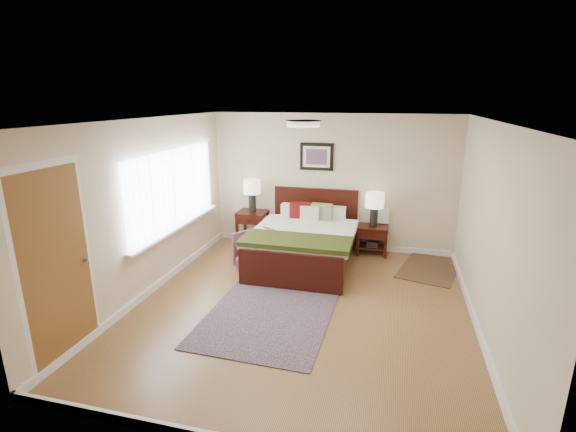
% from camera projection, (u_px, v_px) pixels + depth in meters
% --- Properties ---
extents(floor, '(5.00, 5.00, 0.00)m').
position_uv_depth(floor, '(301.00, 306.00, 5.73)').
color(floor, olive).
rests_on(floor, ground).
extents(back_wall, '(4.50, 0.04, 2.50)m').
position_uv_depth(back_wall, '(331.00, 182.00, 7.72)').
color(back_wall, beige).
rests_on(back_wall, ground).
extents(front_wall, '(4.50, 0.04, 2.50)m').
position_uv_depth(front_wall, '(229.00, 312.00, 3.06)').
color(front_wall, beige).
rests_on(front_wall, ground).
extents(left_wall, '(0.04, 5.00, 2.50)m').
position_uv_depth(left_wall, '(148.00, 208.00, 5.92)').
color(left_wall, beige).
rests_on(left_wall, ground).
extents(right_wall, '(0.04, 5.00, 2.50)m').
position_uv_depth(right_wall, '(491.00, 233.00, 4.85)').
color(right_wall, beige).
rests_on(right_wall, ground).
extents(ceiling, '(4.50, 5.00, 0.02)m').
position_uv_depth(ceiling, '(303.00, 120.00, 5.04)').
color(ceiling, white).
rests_on(ceiling, back_wall).
extents(window, '(0.11, 2.72, 1.32)m').
position_uv_depth(window, '(175.00, 190.00, 6.53)').
color(window, silver).
rests_on(window, left_wall).
extents(door, '(0.06, 1.00, 2.18)m').
position_uv_depth(door, '(57.00, 267.00, 4.34)').
color(door, silver).
rests_on(door, ground).
extents(ceil_fixture, '(0.44, 0.44, 0.08)m').
position_uv_depth(ceil_fixture, '(303.00, 123.00, 5.05)').
color(ceil_fixture, white).
rests_on(ceil_fixture, ceiling).
extents(bed, '(1.71, 2.06, 1.11)m').
position_uv_depth(bed, '(305.00, 236.00, 7.04)').
color(bed, '#320C07').
rests_on(bed, ground).
extents(wall_art, '(0.62, 0.05, 0.50)m').
position_uv_depth(wall_art, '(317.00, 157.00, 7.63)').
color(wall_art, black).
rests_on(wall_art, back_wall).
extents(nightstand_left, '(0.55, 0.49, 0.65)m').
position_uv_depth(nightstand_left, '(252.00, 218.00, 8.03)').
color(nightstand_left, '#320C07').
rests_on(nightstand_left, ground).
extents(nightstand_right, '(0.54, 0.40, 0.53)m').
position_uv_depth(nightstand_right, '(373.00, 237.00, 7.55)').
color(nightstand_right, '#320C07').
rests_on(nightstand_right, ground).
extents(lamp_left, '(0.33, 0.33, 0.61)m').
position_uv_depth(lamp_left, '(252.00, 190.00, 7.90)').
color(lamp_left, black).
rests_on(lamp_left, nightstand_left).
extents(lamp_right, '(0.33, 0.33, 0.61)m').
position_uv_depth(lamp_right, '(375.00, 203.00, 7.39)').
color(lamp_right, black).
rests_on(lamp_right, nightstand_right).
extents(armchair, '(0.98, 0.99, 0.66)m').
position_uv_depth(armchair, '(262.00, 252.00, 6.83)').
color(armchair, brown).
rests_on(armchair, ground).
extents(rug_persian, '(1.65, 2.29, 0.01)m').
position_uv_depth(rug_persian, '(271.00, 312.00, 5.56)').
color(rug_persian, '#100D43').
rests_on(rug_persian, ground).
extents(rug_navy, '(1.17, 1.47, 0.01)m').
position_uv_depth(rug_navy, '(429.00, 268.00, 6.98)').
color(rug_navy, black).
rests_on(rug_navy, ground).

